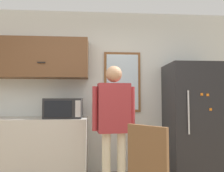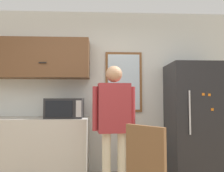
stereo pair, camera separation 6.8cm
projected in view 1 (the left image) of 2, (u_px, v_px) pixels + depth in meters
The scene contains 7 objects.
back_wall at pixel (92, 90), 3.70m from camera, with size 6.00×0.06×2.70m.
counter at pixel (14, 149), 3.22m from camera, with size 2.13×0.63×0.92m.
upper_cabinets at pixel (20, 58), 3.45m from camera, with size 2.13×0.36×0.63m.
microwave at pixel (64, 108), 3.25m from camera, with size 0.54×0.42×0.29m.
person at pixel (114, 115), 2.84m from camera, with size 0.56×0.26×1.64m.
refrigerator at pixel (193, 120), 3.41m from camera, with size 0.79×0.70×1.75m.
window at pixel (122, 82), 3.70m from camera, with size 0.62×0.05×1.02m.
Camera 1 is at (0.08, -1.60, 1.20)m, focal length 35.00 mm.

